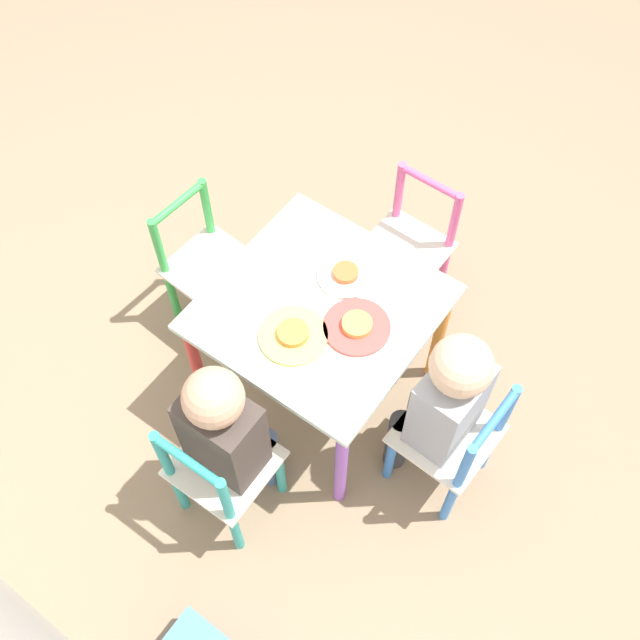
{
  "coord_description": "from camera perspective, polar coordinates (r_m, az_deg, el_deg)",
  "views": [
    {
      "loc": [
        -0.68,
        0.93,
        2.24
      ],
      "look_at": [
        0.0,
        0.0,
        0.42
      ],
      "focal_mm": 42.0,
      "sensor_mm": 36.0,
      "label": 1
    }
  ],
  "objects": [
    {
      "name": "plate_front",
      "position": [
        2.14,
        1.96,
        3.48
      ],
      "size": [
        0.16,
        0.16,
        0.03
      ],
      "color": "white",
      "rests_on": "kids_table"
    },
    {
      "name": "plate_left",
      "position": [
        2.04,
        2.82,
        -0.48
      ],
      "size": [
        0.19,
        0.19,
        0.03
      ],
      "color": "#E54C47",
      "rests_on": "kids_table"
    },
    {
      "name": "chair_teal",
      "position": [
        2.14,
        -7.61,
        -11.4
      ],
      "size": [
        0.26,
        0.26,
        0.52
      ],
      "rotation": [
        0.0,
        0.0,
        0.02
      ],
      "color": "silver",
      "rests_on": "ground_plane"
    },
    {
      "name": "chair_pink",
      "position": [
        2.52,
        6.7,
        5.37
      ],
      "size": [
        0.27,
        0.27,
        0.52
      ],
      "rotation": [
        0.0,
        0.0,
        -3.17
      ],
      "color": "silver",
      "rests_on": "ground_plane"
    },
    {
      "name": "chair_blue",
      "position": [
        2.19,
        10.04,
        -9.05
      ],
      "size": [
        0.27,
        0.27,
        0.52
      ],
      "rotation": [
        0.0,
        0.0,
        1.52
      ],
      "color": "silver",
      "rests_on": "ground_plane"
    },
    {
      "name": "chair_green",
      "position": [
        2.49,
        -8.57,
        4.01
      ],
      "size": [
        0.28,
        0.28,
        0.52
      ],
      "rotation": [
        0.0,
        0.0,
        -1.64
      ],
      "color": "silver",
      "rests_on": "ground_plane"
    },
    {
      "name": "child_left",
      "position": [
        2.03,
        9.36,
        -6.07
      ],
      "size": [
        0.22,
        0.21,
        0.73
      ],
      "rotation": [
        0.0,
        0.0,
        1.52
      ],
      "color": "#38383D",
      "rests_on": "ground_plane"
    },
    {
      "name": "plate_back",
      "position": [
        2.03,
        -2.06,
        -1.14
      ],
      "size": [
        0.19,
        0.19,
        0.03
      ],
      "color": "#EADB66",
      "rests_on": "kids_table"
    },
    {
      "name": "kids_table",
      "position": [
        2.15,
        -0.0,
        0.01
      ],
      "size": [
        0.6,
        0.6,
        0.5
      ],
      "color": "silver",
      "rests_on": "ground_plane"
    },
    {
      "name": "child_back",
      "position": [
        2.0,
        -7.04,
        -8.29
      ],
      "size": [
        0.2,
        0.21,
        0.72
      ],
      "rotation": [
        0.0,
        0.0,
        0.02
      ],
      "color": "#4C608E",
      "rests_on": "ground_plane"
    },
    {
      "name": "ground_plane",
      "position": [
        2.52,
        -0.0,
        -5.17
      ],
      "size": [
        6.0,
        6.0,
        0.0
      ],
      "primitive_type": "plane",
      "color": "#8C755B"
    }
  ]
}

